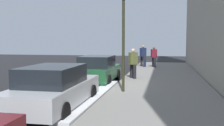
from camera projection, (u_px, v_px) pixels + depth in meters
The scene contains 11 objects.
ground_plane at pixel (99, 85), 14.30m from camera, with size 56.00×56.00×0.00m, color black.
sidewalk at pixel (163, 85), 13.68m from camera, with size 28.00×4.60×0.15m, color gray.
lane_stripe_centre at pixel (42, 83), 14.90m from camera, with size 28.00×0.14×0.01m, color gold.
snow_bank_curb at pixel (95, 97), 10.65m from camera, with size 7.42×0.56×0.22m, color white.
parked_car_silver at pixel (55, 88), 9.03m from camera, with size 4.80×1.92×1.51m.
parked_car_green at pixel (98, 70), 14.80m from camera, with size 4.26×1.93×1.51m.
pedestrian_navy_coat at pixel (143, 55), 23.05m from camera, with size 0.55×0.57×1.81m.
pedestrian_olive_coat at pixel (133, 62), 15.70m from camera, with size 0.51×0.55×1.73m.
pedestrian_burgundy_coat at pixel (154, 56), 22.49m from camera, with size 0.53×0.53×1.69m.
traffic_light_pole at pixel (123, 19), 11.43m from camera, with size 0.35×0.26×4.64m.
rolling_suitcase at pixel (145, 63), 22.72m from camera, with size 0.34×0.22×0.93m.
Camera 1 is at (-13.77, -3.34, 2.33)m, focal length 43.47 mm.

